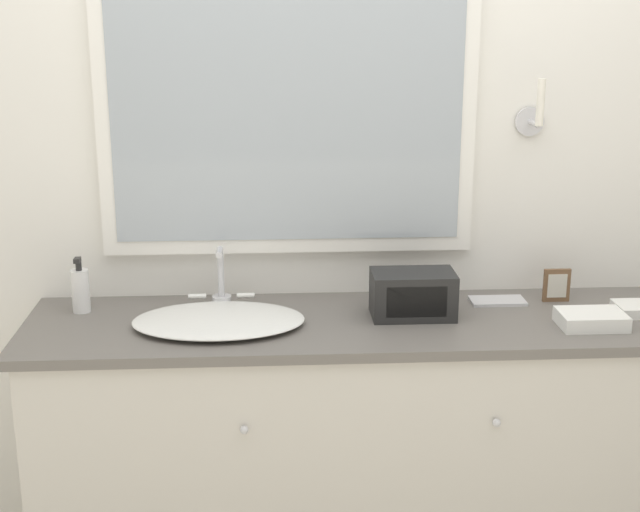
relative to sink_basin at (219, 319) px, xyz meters
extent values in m
cube|color=white|center=(0.43, 0.31, 0.37)|extent=(8.00, 0.06, 2.55)
cube|color=white|center=(0.21, 0.26, 0.54)|extent=(1.16, 0.04, 0.83)
cube|color=#9EA8B2|center=(0.21, 0.24, 0.54)|extent=(1.07, 0.01, 0.74)
cylinder|color=silver|center=(0.97, 0.27, 0.53)|extent=(0.09, 0.01, 0.09)
cylinder|color=silver|center=(0.97, 0.22, 0.53)|extent=(0.02, 0.10, 0.02)
cylinder|color=white|center=(0.97, 0.17, 0.60)|extent=(0.02, 0.02, 0.14)
cube|color=beige|center=(0.43, 0.02, -0.48)|extent=(1.95, 0.49, 0.86)
cube|color=#66605B|center=(0.43, 0.02, -0.03)|extent=(2.01, 0.52, 0.03)
sphere|color=silver|center=(0.07, -0.24, -0.24)|extent=(0.02, 0.02, 0.02)
sphere|color=silver|center=(0.78, -0.24, -0.24)|extent=(0.02, 0.02, 0.02)
ellipsoid|color=white|center=(0.00, -0.01, 0.00)|extent=(0.50, 0.33, 0.03)
cylinder|color=silver|center=(0.00, 0.18, 0.00)|extent=(0.06, 0.06, 0.03)
cylinder|color=silver|center=(0.00, 0.18, 0.09)|extent=(0.02, 0.02, 0.15)
cylinder|color=silver|center=(0.00, 0.14, 0.16)|extent=(0.02, 0.07, 0.02)
cylinder|color=white|center=(-0.08, 0.18, 0.01)|extent=(0.05, 0.02, 0.02)
cylinder|color=white|center=(0.08, 0.18, 0.01)|extent=(0.06, 0.02, 0.02)
cylinder|color=white|center=(-0.42, 0.14, 0.05)|extent=(0.05, 0.05, 0.13)
cylinder|color=black|center=(-0.42, 0.14, 0.13)|extent=(0.02, 0.02, 0.04)
cube|color=black|center=(-0.42, 0.13, 0.15)|extent=(0.02, 0.03, 0.01)
cube|color=black|center=(0.58, 0.04, 0.05)|extent=(0.25, 0.15, 0.14)
cube|color=black|center=(0.58, -0.03, 0.05)|extent=(0.18, 0.01, 0.09)
cube|color=brown|center=(1.05, 0.15, 0.03)|extent=(0.08, 0.01, 0.11)
cube|color=beige|center=(1.05, 0.14, 0.03)|extent=(0.06, 0.00, 0.08)
cube|color=white|center=(1.08, -0.07, 0.00)|extent=(0.19, 0.13, 0.04)
cube|color=silver|center=(0.87, 0.15, -0.01)|extent=(0.17, 0.09, 0.01)
camera|label=1|loc=(0.15, -2.46, 0.90)|focal=50.00mm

